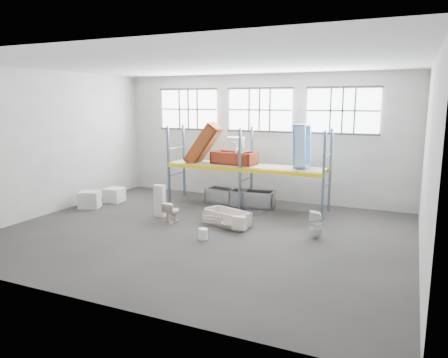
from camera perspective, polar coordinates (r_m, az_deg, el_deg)
The scene contains 34 objects.
floor at distance 13.05m, azimuth -2.73°, elevation -7.37°, with size 12.00×10.00×0.10m, color #403A37.
ceiling at distance 12.47m, azimuth -2.94°, elevation 15.54°, with size 12.00×10.00×0.10m, color silver.
wall_back at distance 17.14m, azimuth 4.90°, elevation 5.59°, with size 12.00×0.10×5.00m, color #A09D95.
wall_front at distance 8.38m, azimuth -18.71°, elevation -0.03°, with size 12.00×0.10×5.00m, color #B2ADA5.
wall_left at distance 16.17m, azimuth -22.37°, elevation 4.56°, with size 0.10×10.00×5.00m, color #B7B3AA.
wall_right at distance 11.16m, azimuth 26.06°, elevation 1.96°, with size 0.10×10.00×5.00m, color #A29E96.
window_left at distance 18.29m, azimuth -4.79°, elevation 9.35°, with size 2.60×0.04×1.60m, color white.
window_mid at distance 16.97m, azimuth 4.83°, elevation 9.27°, with size 2.60×0.04×1.60m, color white.
window_right at distance 16.19m, azimuth 15.70°, elevation 8.86°, with size 2.60×0.04×1.60m, color white.
rack_upright_la at distance 16.61m, azimuth -7.48°, elevation 1.91°, with size 0.08×0.08×3.00m, color slate.
rack_upright_lb at distance 17.63m, azimuth -5.44°, elevation 2.45°, with size 0.08×0.08×3.00m, color slate.
rack_upright_ma at distance 15.26m, azimuth 2.16°, elevation 1.24°, with size 0.08×0.08×3.00m, color slate.
rack_upright_mb at distance 16.36m, azimuth 3.74°, elevation 1.85°, with size 0.08×0.08×3.00m, color slate.
rack_upright_ra at distance 14.42m, azimuth 13.27°, elevation 0.42°, with size 0.08×0.08×3.00m, color slate.
rack_upright_rb at distance 15.59m, azimuth 14.12°, elevation 1.12°, with size 0.08×0.08×3.00m, color slate.
rack_beam_front at distance 15.26m, azimuth 2.16°, elevation 1.24°, with size 6.00×0.10×0.14m, color yellow.
rack_beam_back at distance 16.36m, azimuth 3.74°, elevation 1.85°, with size 6.00×0.10×0.14m, color yellow.
shelf_deck at distance 15.80m, azimuth 2.98°, elevation 1.84°, with size 5.90×1.10×0.03m, color gray.
wet_patch at distance 15.39m, azimuth 1.84°, elevation -4.38°, with size 1.80×1.80×0.00m, color black.
bathtub_beige at distance 13.74m, azimuth 0.41°, elevation -5.22°, with size 1.57×0.74×0.46m, color beige, non-canonical shape.
cistern_spare at distance 12.98m, azimuth 2.07°, elevation -5.94°, with size 0.42×0.20×0.40m, color beige.
sink_in_tub at distance 13.20m, azimuth 0.54°, elevation -6.20°, with size 0.46×0.46×0.16m, color beige.
toilet_beige at distance 14.12m, azimuth -7.06°, elevation -4.40°, with size 0.38×0.67×0.69m, color beige.
cistern_tall at distance 14.79m, azimuth -8.66°, elevation -2.92°, with size 0.36×0.23×1.10m, color beige.
toilet_white at distance 12.67m, azimuth 12.33°, elevation -5.99°, with size 0.37×0.38×0.82m, color white.
steel_tub_left at distance 16.52m, azimuth 0.30°, elevation -2.33°, with size 1.56×0.73×0.57m, color #B5B9BE, non-canonical shape.
steel_tub_right at distance 16.05m, azimuth 3.82°, elevation -2.67°, with size 1.66×0.77×0.61m, color #9EA0A5, non-canonical shape.
rust_tub_flat at distance 15.99m, azimuth 1.35°, elevation 2.83°, with size 1.68×0.79×0.47m, color #9C2614, non-canonical shape.
rust_tub_tilted at distance 16.39m, azimuth -2.80°, elevation 4.68°, with size 1.75×0.82×0.49m, color #8F3C0C, non-canonical shape.
sink_on_shelf at distance 15.57m, azimuth 1.60°, elevation 3.64°, with size 0.68×0.53×0.61m, color white.
blue_tub_upright at distance 15.12m, azimuth 10.48°, elevation 4.41°, with size 1.53×0.72×0.43m, color #87ABE4, non-canonical shape.
bucket at distance 12.35m, azimuth -2.83°, elevation -7.41°, with size 0.27×0.27×0.31m, color silver.
carton_near at distance 16.62m, azimuth -17.66°, elevation -2.66°, with size 0.73×0.62×0.62m, color beige.
carton_far at distance 17.36m, azimuth -14.56°, elevation -2.09°, with size 0.65×0.65×0.54m, color silver.
Camera 1 is at (5.65, -11.06, 3.95)m, focal length 33.91 mm.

